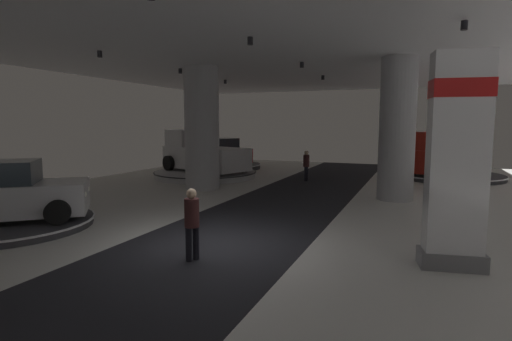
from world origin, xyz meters
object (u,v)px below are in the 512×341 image
(column_left, at_px, (202,129))
(display_platform_far_left, at_px, (206,174))
(brand_sign_pylon, at_px, (457,159))
(display_car_deep_left, at_px, (223,152))
(display_platform_deep_right, at_px, (448,176))
(display_platform_near_left, at_px, (9,224))
(pickup_truck_deep_right, at_px, (447,157))
(pickup_truck_far_left, at_px, (202,154))
(display_car_near_left, at_px, (6,194))
(visitor_walking_far, at_px, (306,164))
(visitor_walking_near, at_px, (192,220))
(display_platform_deep_left, at_px, (223,166))
(column_right, at_px, (397,129))

(column_left, bearing_deg, display_platform_far_left, 117.75)
(brand_sign_pylon, xyz_separation_m, display_car_deep_left, (-12.87, 14.84, -1.18))
(display_platform_far_left, distance_m, display_platform_deep_right, 13.40)
(display_platform_near_left, relative_size, pickup_truck_deep_right, 0.80)
(display_platform_far_left, xyz_separation_m, display_platform_deep_right, (12.53, 4.75, -0.04))
(pickup_truck_far_left, relative_size, display_car_near_left, 1.30)
(display_platform_far_left, distance_m, display_platform_near_left, 11.72)
(display_platform_near_left, bearing_deg, visitor_walking_far, 66.71)
(display_car_deep_left, distance_m, visitor_walking_near, 18.21)
(display_platform_deep_left, bearing_deg, display_platform_near_left, -85.15)
(display_platform_deep_left, height_order, visitor_walking_near, visitor_walking_near)
(display_car_deep_left, xyz_separation_m, display_platform_far_left, (1.17, -4.44, -0.89))
(column_left, distance_m, column_right, 8.34)
(pickup_truck_far_left, distance_m, visitor_walking_far, 5.92)
(column_right, relative_size, brand_sign_pylon, 1.25)
(display_platform_near_left, bearing_deg, display_platform_deep_right, 53.23)
(brand_sign_pylon, height_order, pickup_truck_far_left, brand_sign_pylon)
(column_right, height_order, display_platform_deep_left, column_right)
(visitor_walking_near, height_order, visitor_walking_far, same)
(display_car_near_left, distance_m, pickup_truck_deep_right, 20.27)
(pickup_truck_deep_right, height_order, visitor_walking_far, pickup_truck_deep_right)
(display_platform_far_left, height_order, pickup_truck_deep_right, pickup_truck_deep_right)
(pickup_truck_far_left, bearing_deg, pickup_truck_deep_right, 18.84)
(display_platform_deep_right, xyz_separation_m, visitor_walking_near, (-6.02, -16.82, 0.76))
(column_left, height_order, display_platform_deep_right, column_left)
(column_left, bearing_deg, visitor_walking_near, -61.39)
(column_left, distance_m, display_car_near_left, 8.58)
(display_car_near_left, bearing_deg, pickup_truck_deep_right, 53.01)
(column_left, bearing_deg, display_platform_deep_left, 110.63)
(display_platform_far_left, xyz_separation_m, display_platform_near_left, (0.23, -11.72, -0.06))
(column_left, xyz_separation_m, display_platform_deep_left, (-2.99, 7.93, -2.58))
(brand_sign_pylon, xyz_separation_m, pickup_truck_deep_right, (0.70, 14.85, -1.07))
(column_right, height_order, pickup_truck_deep_right, column_right)
(pickup_truck_far_left, bearing_deg, display_car_deep_left, 101.39)
(display_platform_deep_left, bearing_deg, display_platform_far_left, -75.54)
(display_car_near_left, relative_size, pickup_truck_deep_right, 0.77)
(pickup_truck_deep_right, bearing_deg, display_platform_far_left, -160.24)
(display_car_deep_left, relative_size, visitor_walking_far, 2.86)
(display_platform_deep_left, bearing_deg, column_right, -32.99)
(display_platform_deep_left, height_order, display_platform_far_left, display_platform_far_left)
(display_platform_near_left, distance_m, display_platform_deep_right, 20.56)
(column_right, distance_m, display_platform_deep_right, 8.44)
(column_right, distance_m, brand_sign_pylon, 7.65)
(pickup_truck_far_left, height_order, visitor_walking_far, pickup_truck_far_left)
(display_platform_deep_right, bearing_deg, display_car_near_left, -126.79)
(brand_sign_pylon, height_order, display_platform_near_left, brand_sign_pylon)
(display_platform_deep_right, distance_m, visitor_walking_near, 17.88)
(brand_sign_pylon, xyz_separation_m, display_car_near_left, (-11.50, -1.34, -1.27))
(display_car_near_left, bearing_deg, display_platform_far_left, 91.00)
(display_platform_deep_right, height_order, pickup_truck_deep_right, pickup_truck_deep_right)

